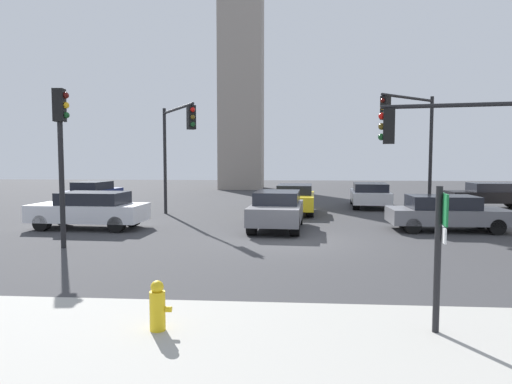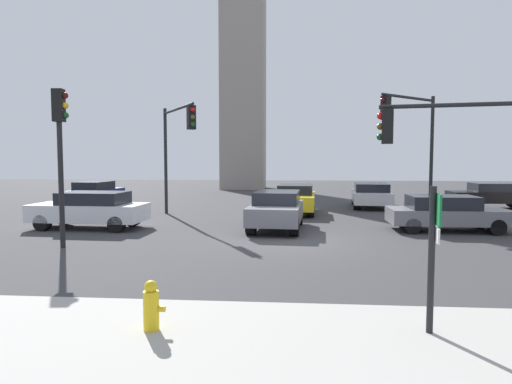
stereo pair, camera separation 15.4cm
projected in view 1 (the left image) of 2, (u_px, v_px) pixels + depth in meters
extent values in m
plane|color=#38383A|center=(289.00, 240.00, 15.58)|extent=(86.33, 86.33, 0.00)
cube|color=#A8A59E|center=(289.00, 359.00, 6.13)|extent=(29.93, 4.38, 0.15)
cylinder|color=black|center=(437.00, 260.00, 6.81)|extent=(0.10, 0.10, 2.23)
cube|color=#197238|center=(443.00, 208.00, 6.74)|extent=(0.14, 0.71, 0.47)
cube|color=white|center=(443.00, 234.00, 6.77)|extent=(0.12, 0.53, 0.22)
cylinder|color=black|center=(462.00, 105.00, 12.50)|extent=(4.30, 0.88, 0.12)
cube|color=black|center=(389.00, 126.00, 13.02)|extent=(0.37, 0.37, 1.00)
sphere|color=red|center=(382.00, 116.00, 13.04)|extent=(0.20, 0.20, 0.20)
sphere|color=#594714|center=(382.00, 126.00, 13.07)|extent=(0.20, 0.20, 0.20)
sphere|color=#14471E|center=(381.00, 137.00, 13.09)|extent=(0.20, 0.20, 0.20)
cylinder|color=black|center=(165.00, 161.00, 22.89)|extent=(0.16, 0.16, 5.30)
cylinder|color=black|center=(177.00, 109.00, 20.70)|extent=(2.40, 3.93, 0.12)
cube|color=black|center=(191.00, 117.00, 18.96)|extent=(0.44, 0.44, 1.00)
sphere|color=red|center=(193.00, 110.00, 18.76)|extent=(0.20, 0.20, 0.20)
sphere|color=#594714|center=(193.00, 117.00, 18.78)|extent=(0.20, 0.20, 0.20)
sphere|color=#14471E|center=(193.00, 124.00, 18.80)|extent=(0.20, 0.20, 0.20)
cylinder|color=black|center=(431.00, 157.00, 21.35)|extent=(0.16, 0.16, 5.68)
cylinder|color=black|center=(408.00, 98.00, 20.06)|extent=(2.86, 2.50, 0.12)
cube|color=black|center=(385.00, 108.00, 19.16)|extent=(0.45, 0.45, 1.00)
sphere|color=#4C0F0C|center=(383.00, 100.00, 19.02)|extent=(0.20, 0.20, 0.20)
sphere|color=yellow|center=(382.00, 108.00, 19.04)|extent=(0.20, 0.20, 0.20)
sphere|color=#14471E|center=(382.00, 115.00, 19.06)|extent=(0.20, 0.20, 0.20)
cylinder|color=black|center=(61.00, 169.00, 14.01)|extent=(0.16, 0.16, 4.91)
cube|color=black|center=(59.00, 105.00, 13.87)|extent=(0.35, 0.35, 1.00)
sphere|color=#4C0F0C|center=(66.00, 95.00, 13.85)|extent=(0.20, 0.20, 0.20)
sphere|color=yellow|center=(66.00, 105.00, 13.87)|extent=(0.20, 0.20, 0.20)
sphere|color=#14471E|center=(66.00, 115.00, 13.89)|extent=(0.20, 0.20, 0.20)
cylinder|color=gold|center=(158.00, 311.00, 6.94)|extent=(0.24, 0.24, 0.61)
sphere|color=gold|center=(157.00, 287.00, 6.92)|extent=(0.20, 0.20, 0.20)
cylinder|color=gold|center=(168.00, 309.00, 6.93)|extent=(0.10, 0.09, 0.09)
cube|color=yellow|center=(295.00, 201.00, 23.06)|extent=(2.17, 4.50, 0.68)
cube|color=black|center=(295.00, 189.00, 23.24)|extent=(1.83, 2.55, 0.50)
cylinder|color=black|center=(310.00, 211.00, 21.51)|extent=(0.38, 0.64, 0.63)
cylinder|color=black|center=(277.00, 210.00, 21.71)|extent=(0.38, 0.64, 0.63)
cylinder|color=black|center=(311.00, 205.00, 24.47)|extent=(0.38, 0.64, 0.63)
cylinder|color=black|center=(281.00, 204.00, 24.67)|extent=(0.38, 0.64, 0.63)
cube|color=silver|center=(89.00, 212.00, 18.02)|extent=(4.52, 2.10, 0.67)
cube|color=black|center=(94.00, 199.00, 17.95)|extent=(2.56, 1.78, 0.52)
cylinder|color=black|center=(42.00, 223.00, 17.47)|extent=(0.64, 0.37, 0.62)
cylinder|color=black|center=(64.00, 218.00, 19.00)|extent=(0.64, 0.37, 0.62)
cylinder|color=black|center=(117.00, 224.00, 17.10)|extent=(0.64, 0.37, 0.62)
cylinder|color=black|center=(133.00, 219.00, 18.63)|extent=(0.64, 0.37, 0.62)
cube|color=slate|center=(448.00, 216.00, 17.48)|extent=(4.43, 1.97, 0.57)
cube|color=black|center=(442.00, 203.00, 17.47)|extent=(2.49, 1.71, 0.54)
cylinder|color=black|center=(479.00, 221.00, 18.15)|extent=(0.59, 0.35, 0.59)
cylinder|color=black|center=(497.00, 227.00, 16.60)|extent=(0.59, 0.35, 0.59)
cylinder|color=black|center=(403.00, 220.00, 18.41)|extent=(0.59, 0.35, 0.59)
cylinder|color=black|center=(413.00, 226.00, 16.86)|extent=(0.59, 0.35, 0.59)
cube|color=silver|center=(370.00, 196.00, 26.06)|extent=(2.48, 4.81, 0.63)
cube|color=black|center=(370.00, 188.00, 25.79)|extent=(2.04, 2.76, 0.50)
cylinder|color=black|center=(354.00, 199.00, 27.77)|extent=(0.43, 0.65, 0.62)
cylinder|color=black|center=(382.00, 200.00, 27.49)|extent=(0.43, 0.65, 0.62)
cylinder|color=black|center=(356.00, 204.00, 24.67)|extent=(0.43, 0.65, 0.62)
cylinder|color=black|center=(388.00, 205.00, 24.39)|extent=(0.43, 0.65, 0.62)
cube|color=navy|center=(95.00, 194.00, 27.25)|extent=(2.16, 4.15, 0.62)
cube|color=black|center=(93.00, 186.00, 27.01)|extent=(1.79, 2.38, 0.51)
cylinder|color=black|center=(95.00, 197.00, 28.73)|extent=(0.38, 0.69, 0.66)
cylinder|color=black|center=(117.00, 198.00, 28.49)|extent=(0.38, 0.69, 0.66)
cylinder|color=black|center=(71.00, 201.00, 26.05)|extent=(0.38, 0.69, 0.66)
cylinder|color=black|center=(94.00, 202.00, 25.81)|extent=(0.38, 0.69, 0.66)
cube|color=black|center=(489.00, 197.00, 25.45)|extent=(4.51, 1.88, 0.61)
cube|color=black|center=(494.00, 188.00, 25.40)|extent=(2.53, 1.63, 0.52)
cylinder|color=black|center=(467.00, 203.00, 24.83)|extent=(0.69, 0.34, 0.69)
cylinder|color=black|center=(456.00, 201.00, 26.29)|extent=(0.69, 0.34, 0.69)
cylinder|color=black|center=(510.00, 201.00, 26.13)|extent=(0.69, 0.34, 0.69)
cube|color=slate|center=(277.00, 212.00, 17.78)|extent=(2.17, 4.27, 0.67)
cube|color=black|center=(277.00, 198.00, 17.94)|extent=(1.82, 2.43, 0.52)
cylinder|color=black|center=(295.00, 227.00, 16.30)|extent=(0.39, 0.71, 0.69)
cylinder|color=black|center=(252.00, 226.00, 16.52)|extent=(0.39, 0.71, 0.69)
cylinder|color=black|center=(298.00, 217.00, 19.09)|extent=(0.39, 0.71, 0.69)
cylinder|color=black|center=(262.00, 216.00, 19.30)|extent=(0.39, 0.71, 0.69)
cube|color=gray|center=(241.00, 60.00, 41.52)|extent=(3.94, 3.94, 23.57)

